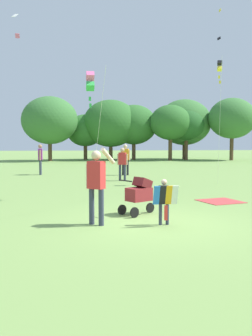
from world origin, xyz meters
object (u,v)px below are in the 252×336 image
object	(u,v)px
child_with_butterfly_kite	(164,198)
picnic_blanket	(220,201)
person_adult_flyer	(96,180)
kite_adult_black	(90,82)
kite_orange_delta	(220,68)
stroller	(140,192)
person_kid_running	(125,157)
person_couple_left	(122,161)
person_sitting_far	(40,157)

from	to	relation	value
child_with_butterfly_kite	picnic_blanket	distance (m)	4.25
person_adult_flyer	kite_adult_black	xyz separation A→B (m)	(-0.08, 4.04, 2.88)
child_with_butterfly_kite	kite_orange_delta	world-z (taller)	kite_orange_delta
stroller	kite_orange_delta	distance (m)	9.19
person_adult_flyer	person_kid_running	distance (m)	13.04
stroller	picnic_blanket	world-z (taller)	stroller
child_with_butterfly_kite	picnic_blanket	xyz separation A→B (m)	(2.55, 3.34, -0.65)
kite_orange_delta	person_couple_left	bearing A→B (deg)	152.57
kite_orange_delta	person_sitting_far	xyz separation A→B (m)	(-8.51, 5.83, -4.16)
stroller	picnic_blanket	xyz separation A→B (m)	(2.96, 1.96, -0.60)
stroller	person_sitting_far	xyz separation A→B (m)	(-4.06, 12.45, 0.42)
person_sitting_far	picnic_blanket	distance (m)	12.66
kite_orange_delta	person_sitting_far	distance (m)	11.12
child_with_butterfly_kite	picnic_blanket	world-z (taller)	child_with_butterfly_kite
person_kid_running	child_with_butterfly_kite	bearing A→B (deg)	-91.56
person_adult_flyer	picnic_blanket	xyz separation A→B (m)	(4.16, 3.15, -1.07)
kite_adult_black	person_couple_left	size ratio (longest dim) A/B	2.67
person_adult_flyer	person_sitting_far	size ratio (longest dim) A/B	1.07
stroller	person_sitting_far	size ratio (longest dim) A/B	0.61
person_kid_running	picnic_blanket	bearing A→B (deg)	-77.29
person_sitting_far	person_couple_left	world-z (taller)	person_sitting_far
person_couple_left	picnic_blanket	bearing A→B (deg)	-68.84
stroller	person_sitting_far	world-z (taller)	person_sitting_far
kite_adult_black	person_adult_flyer	bearing A→B (deg)	-88.81
person_adult_flyer	kite_adult_black	bearing A→B (deg)	91.19
kite_adult_black	picnic_blanket	xyz separation A→B (m)	(4.25, -0.89, -3.95)
kite_adult_black	picnic_blanket	distance (m)	5.87
person_adult_flyer	person_couple_left	bearing A→B (deg)	81.25
child_with_butterfly_kite	person_couple_left	distance (m)	10.14
stroller	person_couple_left	xyz separation A→B (m)	(0.33, 8.76, 0.35)
person_adult_flyer	stroller	bearing A→B (deg)	44.86
person_adult_flyer	person_kid_running	size ratio (longest dim) A/B	1.07
person_kid_running	picnic_blanket	size ratio (longest dim) A/B	1.42
person_sitting_far	person_kid_running	bearing A→B (deg)	-8.88
person_adult_flyer	person_sitting_far	bearing A→B (deg)	101.82
person_adult_flyer	kite_orange_delta	distance (m)	10.48
person_couple_left	picnic_blanket	world-z (taller)	person_couple_left
stroller	kite_orange_delta	size ratio (longest dim) A/B	0.19
child_with_butterfly_kite	person_sitting_far	distance (m)	14.54
person_sitting_far	person_kid_running	xyz separation A→B (m)	(4.82, -0.75, 0.00)
person_adult_flyer	person_sitting_far	distance (m)	13.94
picnic_blanket	kite_adult_black	bearing A→B (deg)	168.15
stroller	kite_adult_black	world-z (taller)	kite_adult_black
stroller	picnic_blanket	size ratio (longest dim) A/B	0.86
child_with_butterfly_kite	kite_adult_black	xyz separation A→B (m)	(-1.70, 4.23, 3.30)
person_sitting_far	kite_orange_delta	bearing A→B (deg)	-34.42
person_kid_running	picnic_blanket	distance (m)	10.03
kite_orange_delta	person_couple_left	xyz separation A→B (m)	(-4.12, 2.14, -4.23)
child_with_butterfly_kite	stroller	world-z (taller)	child_with_butterfly_kite
kite_orange_delta	person_couple_left	distance (m)	6.28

